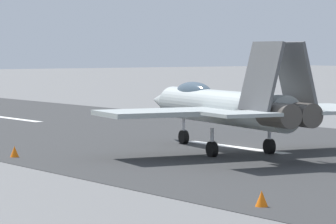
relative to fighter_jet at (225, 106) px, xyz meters
The scene contains 5 objects.
ground_plane 3.61m from the fighter_jet, 46.88° to the right, with size 400.00×400.00×0.00m, color slate.
runway_strip 3.59m from the fighter_jet, 47.16° to the right, with size 240.00×26.00×0.02m.
fighter_jet is the anchor object (origin of this frame).
marker_cone_near 16.91m from the fighter_jet, 144.97° to the left, with size 0.44×0.44×0.55m, color orange.
marker_cone_mid 10.68m from the fighter_jet, 66.80° to the left, with size 0.44×0.44×0.55m, color orange.
Camera 1 is at (-38.97, 32.19, 5.12)m, focal length 102.13 mm.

